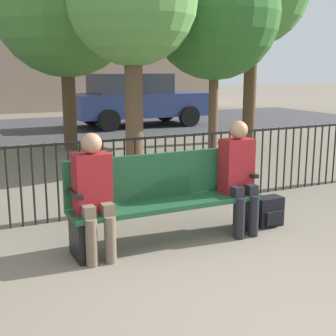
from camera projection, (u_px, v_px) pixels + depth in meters
ground_plane at (273, 322)px, 3.37m from camera, size 80.00×80.00×0.00m
park_bench at (165, 194)px, 4.86m from camera, size 2.05×0.45×0.92m
seated_person_0 at (94, 190)px, 4.37m from camera, size 0.34×0.39×1.21m
seated_person_1 at (239, 172)px, 5.06m from camera, size 0.34×0.39×1.24m
backpack at (269, 212)px, 5.39m from camera, size 0.32×0.23×0.34m
fence_railing at (125, 169)px, 5.81m from camera, size 9.01×0.03×0.95m
tree_1 at (132, 2)px, 7.61m from camera, size 2.15×2.15×3.96m
tree_2 at (65, 4)px, 9.81m from camera, size 3.08×3.08×4.66m
tree_3 at (215, 14)px, 8.97m from camera, size 2.51×2.51×4.06m
street_surface at (17, 129)px, 13.92m from camera, size 24.00×6.00×0.01m
parked_car_0 at (137, 99)px, 14.50m from camera, size 4.20×1.94×1.62m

